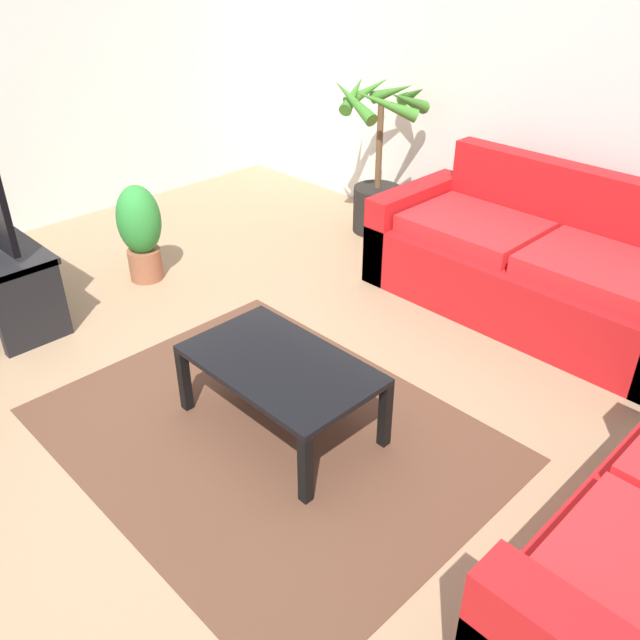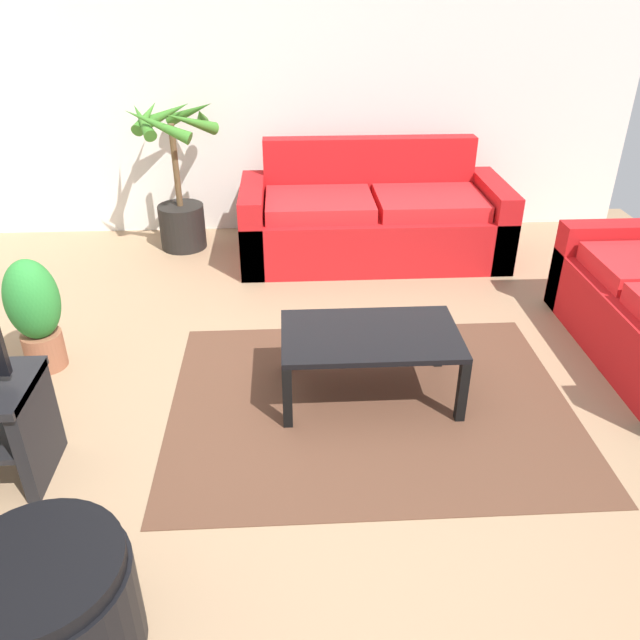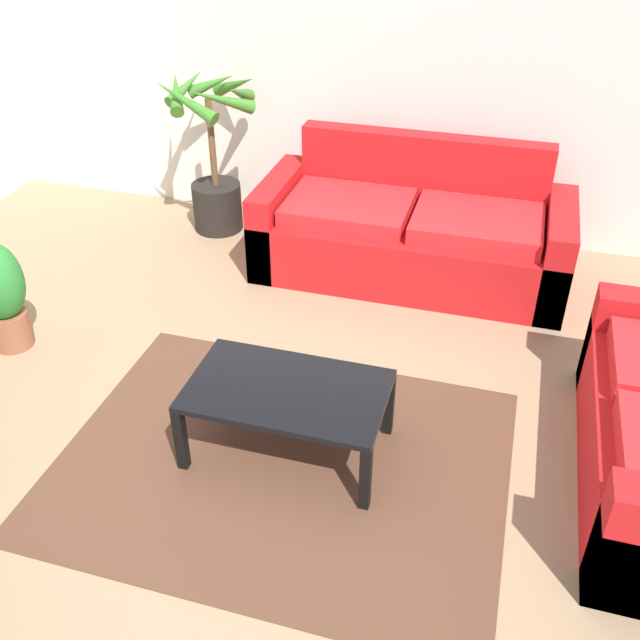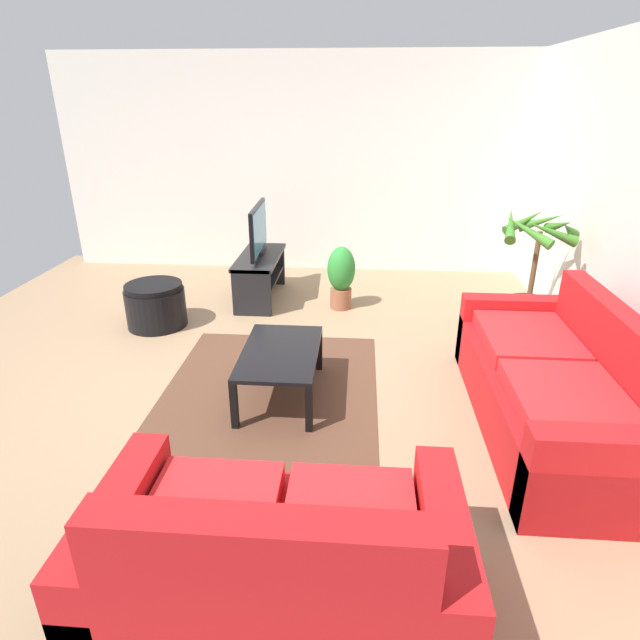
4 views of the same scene
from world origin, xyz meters
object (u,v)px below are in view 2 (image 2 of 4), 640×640
(coffee_table, at_px, (370,341))
(potted_palm, at_px, (179,188))
(couch_main, at_px, (372,221))
(ottoman, at_px, (49,609))
(potted_plant_small, at_px, (35,311))

(coffee_table, bearing_deg, potted_palm, 120.72)
(couch_main, relative_size, ottoman, 3.55)
(potted_plant_small, relative_size, ottoman, 1.17)
(couch_main, height_order, ottoman, couch_main)
(potted_palm, relative_size, potted_plant_small, 1.76)
(coffee_table, distance_m, potted_plant_small, 1.95)
(ottoman, bearing_deg, potted_plant_small, 108.75)
(potted_palm, bearing_deg, coffee_table, -59.28)
(couch_main, height_order, potted_plant_small, couch_main)
(potted_palm, bearing_deg, couch_main, -9.25)
(potted_palm, xyz_separation_m, potted_plant_small, (-0.59, -1.83, -0.14))
(coffee_table, distance_m, ottoman, 1.95)
(coffee_table, relative_size, potted_plant_small, 1.38)
(couch_main, bearing_deg, potted_plant_small, -144.16)
(couch_main, height_order, coffee_table, couch_main)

